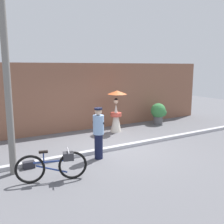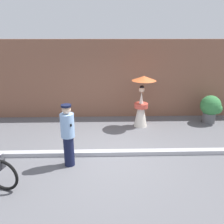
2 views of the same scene
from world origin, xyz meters
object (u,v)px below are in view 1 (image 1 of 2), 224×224
bicycle_near_officer (54,165)px  potted_plant_by_door (159,112)px  backpack_on_pavement (29,165)px  utility_pole (7,85)px  person_with_parasol (116,111)px  person_officer (98,132)px

bicycle_near_officer → potted_plant_by_door: (6.57, 3.70, 0.19)m
backpack_on_pavement → utility_pole: utility_pole is taller
backpack_on_pavement → potted_plant_by_door: bearing=20.1°
person_with_parasol → potted_plant_by_door: person_with_parasol is taller
bicycle_near_officer → utility_pole: size_ratio=0.36×
backpack_on_pavement → person_with_parasol: bearing=28.1°
potted_plant_by_door → backpack_on_pavement: 7.42m
person_officer → utility_pole: size_ratio=0.34×
backpack_on_pavement → utility_pole: bearing=-161.8°
utility_pole → bicycle_near_officer: bearing=-50.7°
backpack_on_pavement → person_officer: bearing=-8.0°
potted_plant_by_door → person_with_parasol: bearing=-174.8°
potted_plant_by_door → utility_pole: bearing=-160.0°
backpack_on_pavement → utility_pole: 2.34m
person_officer → potted_plant_by_door: 5.64m
bicycle_near_officer → utility_pole: (-0.82, 1.00, 1.99)m
person_officer → person_with_parasol: size_ratio=0.88×
bicycle_near_officer → person_with_parasol: (3.93, 3.46, 0.54)m
potted_plant_by_door → utility_pole: 8.07m
backpack_on_pavement → utility_pole: (-0.44, -0.14, 2.30)m
potted_plant_by_door → backpack_on_pavement: (-6.96, -2.55, -0.49)m
person_officer → utility_pole: bearing=176.6°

